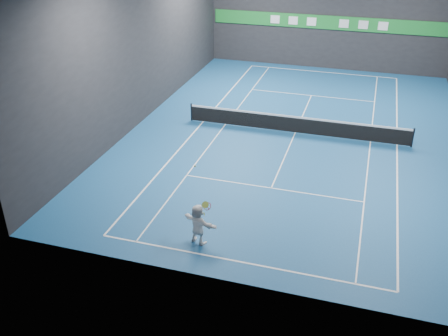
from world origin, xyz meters
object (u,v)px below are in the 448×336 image
(player, at_px, (198,224))
(tennis_ball, at_px, (195,166))
(tennis_net, at_px, (296,124))
(tennis_racket, at_px, (207,207))

(player, xyz_separation_m, tennis_ball, (-0.13, 0.21, 2.34))
(tennis_ball, bearing_deg, tennis_net, 79.99)
(tennis_ball, xyz_separation_m, tennis_racket, (0.47, -0.17, -1.54))
(tennis_ball, xyz_separation_m, tennis_net, (1.94, 10.99, -2.63))
(tennis_ball, distance_m, tennis_net, 11.47)
(player, bearing_deg, tennis_ball, -38.19)
(tennis_net, distance_m, tennis_racket, 11.30)
(tennis_ball, relative_size, tennis_racket, 0.10)
(player, relative_size, tennis_ball, 25.44)
(tennis_ball, height_order, tennis_net, tennis_ball)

